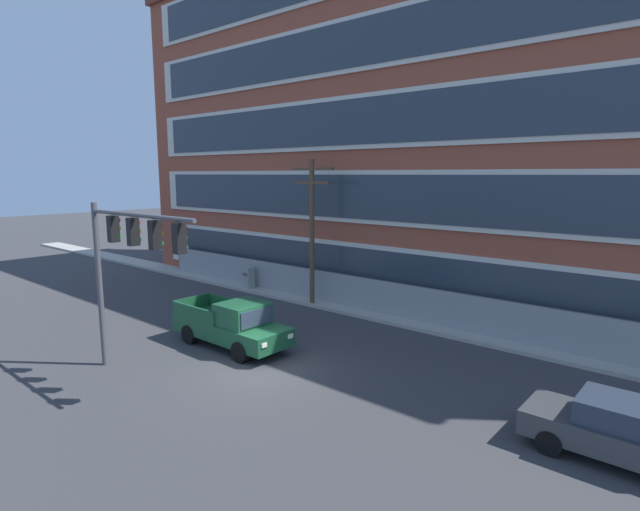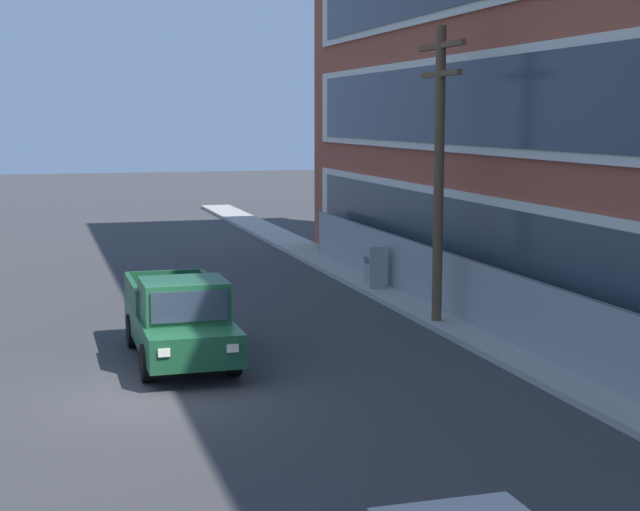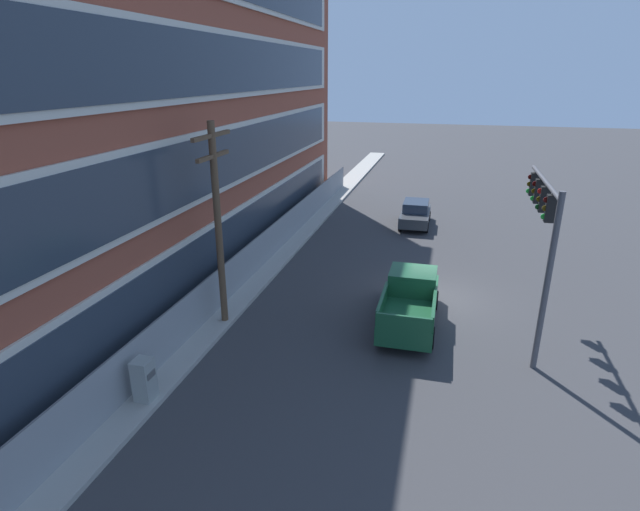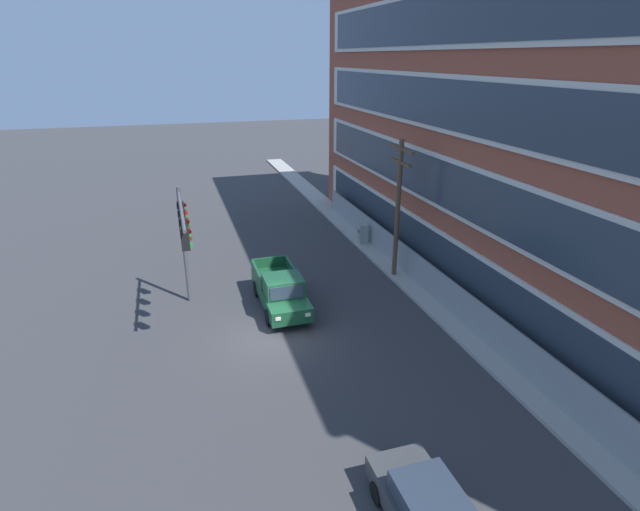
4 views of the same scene
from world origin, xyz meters
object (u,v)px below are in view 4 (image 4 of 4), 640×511
at_px(electrical_cabinet, 362,235).
at_px(utility_pole_near_corner, 398,203).
at_px(traffic_signal_mast, 183,230).
at_px(pickup_truck_dark_green, 281,291).

bearing_deg(electrical_cabinet, utility_pole_near_corner, -1.33).
height_order(traffic_signal_mast, pickup_truck_dark_green, traffic_signal_mast).
bearing_deg(utility_pole_near_corner, electrical_cabinet, 178.67).
bearing_deg(pickup_truck_dark_green, traffic_signal_mast, -91.23).
xyz_separation_m(traffic_signal_mast, electrical_cabinet, (-7.01, 11.41, -3.76)).
distance_m(utility_pole_near_corner, electrical_cabinet, 6.36).
xyz_separation_m(pickup_truck_dark_green, electrical_cabinet, (-7.11, 7.11, -0.20)).
distance_m(traffic_signal_mast, utility_pole_near_corner, 11.43).
bearing_deg(utility_pole_near_corner, traffic_signal_mast, -81.04).
relative_size(pickup_truck_dark_green, utility_pole_near_corner, 0.70).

